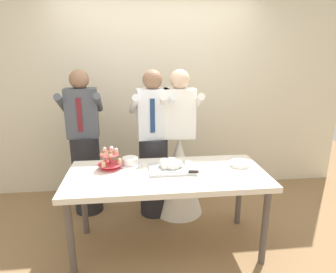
{
  "coord_description": "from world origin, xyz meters",
  "views": [
    {
      "loc": [
        -0.26,
        -2.39,
        1.81
      ],
      "look_at": [
        0.03,
        0.15,
        1.07
      ],
      "focal_mm": 30.68,
      "sensor_mm": 36.0,
      "label": 1
    }
  ],
  "objects_px": {
    "main_cake_tray": "(171,166)",
    "round_cake": "(130,162)",
    "person_guest": "(85,151)",
    "dessert_table": "(167,180)",
    "cupcake_stand": "(110,160)",
    "plate_stack": "(240,164)",
    "person_bride": "(179,165)",
    "person_groom": "(153,153)"
  },
  "relations": [
    {
      "from": "main_cake_tray",
      "to": "round_cake",
      "type": "distance_m",
      "value": 0.42
    },
    {
      "from": "main_cake_tray",
      "to": "person_guest",
      "type": "relative_size",
      "value": 0.26
    },
    {
      "from": "dessert_table",
      "to": "cupcake_stand",
      "type": "xyz_separation_m",
      "value": [
        -0.52,
        0.17,
        0.16
      ]
    },
    {
      "from": "cupcake_stand",
      "to": "round_cake",
      "type": "bearing_deg",
      "value": 19.75
    },
    {
      "from": "dessert_table",
      "to": "round_cake",
      "type": "relative_size",
      "value": 7.5
    },
    {
      "from": "plate_stack",
      "to": "round_cake",
      "type": "relative_size",
      "value": 0.82
    },
    {
      "from": "dessert_table",
      "to": "main_cake_tray",
      "type": "distance_m",
      "value": 0.14
    },
    {
      "from": "main_cake_tray",
      "to": "person_bride",
      "type": "relative_size",
      "value": 0.26
    },
    {
      "from": "main_cake_tray",
      "to": "person_guest",
      "type": "height_order",
      "value": "person_guest"
    },
    {
      "from": "main_cake_tray",
      "to": "person_guest",
      "type": "xyz_separation_m",
      "value": [
        -0.9,
        0.72,
        -0.07
      ]
    },
    {
      "from": "person_bride",
      "to": "cupcake_stand",
      "type": "bearing_deg",
      "value": -146.43
    },
    {
      "from": "cupcake_stand",
      "to": "plate_stack",
      "type": "bearing_deg",
      "value": -3.47
    },
    {
      "from": "round_cake",
      "to": "person_groom",
      "type": "xyz_separation_m",
      "value": [
        0.25,
        0.41,
        -0.06
      ]
    },
    {
      "from": "round_cake",
      "to": "person_guest",
      "type": "bearing_deg",
      "value": 133.34
    },
    {
      "from": "dessert_table",
      "to": "cupcake_stand",
      "type": "relative_size",
      "value": 7.83
    },
    {
      "from": "round_cake",
      "to": "person_groom",
      "type": "height_order",
      "value": "person_groom"
    },
    {
      "from": "dessert_table",
      "to": "person_bride",
      "type": "xyz_separation_m",
      "value": [
        0.21,
        0.65,
        -0.12
      ]
    },
    {
      "from": "plate_stack",
      "to": "round_cake",
      "type": "xyz_separation_m",
      "value": [
        -1.05,
        0.14,
        0.01
      ]
    },
    {
      "from": "cupcake_stand",
      "to": "round_cake",
      "type": "xyz_separation_m",
      "value": [
        0.19,
        0.07,
        -0.06
      ]
    },
    {
      "from": "plate_stack",
      "to": "person_groom",
      "type": "relative_size",
      "value": 0.12
    },
    {
      "from": "dessert_table",
      "to": "main_cake_tray",
      "type": "bearing_deg",
      "value": 55.32
    },
    {
      "from": "main_cake_tray",
      "to": "person_bride",
      "type": "xyz_separation_m",
      "value": [
        0.16,
        0.58,
        -0.23
      ]
    },
    {
      "from": "dessert_table",
      "to": "main_cake_tray",
      "type": "relative_size",
      "value": 4.14
    },
    {
      "from": "person_bride",
      "to": "main_cake_tray",
      "type": "bearing_deg",
      "value": -105.44
    },
    {
      "from": "person_bride",
      "to": "person_guest",
      "type": "relative_size",
      "value": 1.0
    },
    {
      "from": "cupcake_stand",
      "to": "main_cake_tray",
      "type": "bearing_deg",
      "value": -9.86
    },
    {
      "from": "main_cake_tray",
      "to": "person_groom",
      "type": "height_order",
      "value": "person_groom"
    },
    {
      "from": "cupcake_stand",
      "to": "dessert_table",
      "type": "bearing_deg",
      "value": -17.75
    },
    {
      "from": "dessert_table",
      "to": "person_guest",
      "type": "xyz_separation_m",
      "value": [
        -0.85,
        0.78,
        0.05
      ]
    },
    {
      "from": "cupcake_stand",
      "to": "person_bride",
      "type": "bearing_deg",
      "value": 33.57
    },
    {
      "from": "cupcake_stand",
      "to": "round_cake",
      "type": "height_order",
      "value": "cupcake_stand"
    },
    {
      "from": "main_cake_tray",
      "to": "person_groom",
      "type": "bearing_deg",
      "value": 102.6
    },
    {
      "from": "cupcake_stand",
      "to": "plate_stack",
      "type": "xyz_separation_m",
      "value": [
        1.24,
        -0.08,
        -0.07
      ]
    },
    {
      "from": "dessert_table",
      "to": "person_groom",
      "type": "relative_size",
      "value": 1.08
    },
    {
      "from": "plate_stack",
      "to": "person_groom",
      "type": "height_order",
      "value": "person_groom"
    },
    {
      "from": "dessert_table",
      "to": "round_cake",
      "type": "xyz_separation_m",
      "value": [
        -0.33,
        0.23,
        0.11
      ]
    },
    {
      "from": "dessert_table",
      "to": "person_bride",
      "type": "relative_size",
      "value": 1.08
    },
    {
      "from": "person_groom",
      "to": "dessert_table",
      "type": "bearing_deg",
      "value": -82.74
    },
    {
      "from": "round_cake",
      "to": "person_bride",
      "type": "bearing_deg",
      "value": 37.55
    },
    {
      "from": "round_cake",
      "to": "person_bride",
      "type": "height_order",
      "value": "person_bride"
    },
    {
      "from": "plate_stack",
      "to": "round_cake",
      "type": "height_order",
      "value": "round_cake"
    },
    {
      "from": "round_cake",
      "to": "person_bride",
      "type": "distance_m",
      "value": 0.72
    }
  ]
}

